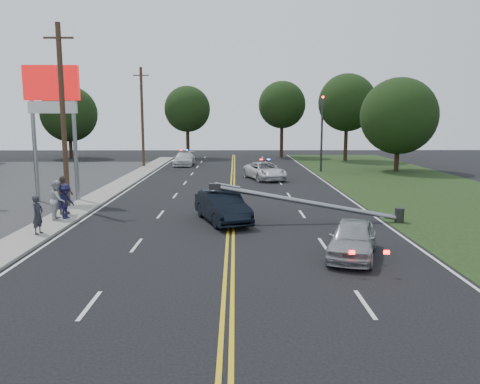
{
  "coord_description": "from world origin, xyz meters",
  "views": [
    {
      "loc": [
        0.21,
        -13.92,
        4.96
      ],
      "look_at": [
        0.42,
        6.72,
        1.7
      ],
      "focal_mm": 35.0,
      "sensor_mm": 36.0,
      "label": 1
    }
  ],
  "objects_px": {
    "fallen_streetlight": "(319,204)",
    "utility_pole_far": "(142,117)",
    "traffic_signal": "(322,127)",
    "bystander_a": "(38,215)",
    "utility_pole_mid": "(63,116)",
    "pylon_sign": "(52,100)",
    "crashed_sedan": "(222,207)",
    "waiting_sedan": "(353,239)",
    "bystander_b": "(58,200)",
    "emergency_a": "(265,171)",
    "emergency_b": "(184,159)",
    "bystander_c": "(65,201)",
    "bystander_d": "(63,195)"
  },
  "relations": [
    {
      "from": "fallen_streetlight",
      "to": "utility_pole_far",
      "type": "height_order",
      "value": "utility_pole_far"
    },
    {
      "from": "traffic_signal",
      "to": "bystander_a",
      "type": "relative_size",
      "value": 4.29
    },
    {
      "from": "traffic_signal",
      "to": "fallen_streetlight",
      "type": "distance_m",
      "value": 22.62
    },
    {
      "from": "traffic_signal",
      "to": "utility_pole_mid",
      "type": "bearing_deg",
      "value": -134.2
    },
    {
      "from": "pylon_sign",
      "to": "crashed_sedan",
      "type": "bearing_deg",
      "value": -29.88
    },
    {
      "from": "waiting_sedan",
      "to": "utility_pole_mid",
      "type": "bearing_deg",
      "value": 163.7
    },
    {
      "from": "utility_pole_far",
      "to": "bystander_b",
      "type": "height_order",
      "value": "utility_pole_far"
    },
    {
      "from": "waiting_sedan",
      "to": "emergency_a",
      "type": "height_order",
      "value": "emergency_a"
    },
    {
      "from": "waiting_sedan",
      "to": "emergency_b",
      "type": "xyz_separation_m",
      "value": [
        -9.66,
        33.3,
        0.05
      ]
    },
    {
      "from": "crashed_sedan",
      "to": "bystander_a",
      "type": "distance_m",
      "value": 8.18
    },
    {
      "from": "crashed_sedan",
      "to": "bystander_b",
      "type": "bearing_deg",
      "value": 158.95
    },
    {
      "from": "traffic_signal",
      "to": "utility_pole_mid",
      "type": "xyz_separation_m",
      "value": [
        -17.5,
        -18.0,
        0.88
      ]
    },
    {
      "from": "utility_pole_far",
      "to": "emergency_a",
      "type": "height_order",
      "value": "utility_pole_far"
    },
    {
      "from": "emergency_a",
      "to": "bystander_c",
      "type": "height_order",
      "value": "bystander_c"
    },
    {
      "from": "pylon_sign",
      "to": "bystander_d",
      "type": "distance_m",
      "value": 6.89
    },
    {
      "from": "traffic_signal",
      "to": "crashed_sedan",
      "type": "relative_size",
      "value": 1.54
    },
    {
      "from": "emergency_b",
      "to": "crashed_sedan",
      "type": "bearing_deg",
      "value": -79.46
    },
    {
      "from": "utility_pole_far",
      "to": "bystander_b",
      "type": "xyz_separation_m",
      "value": [
        0.8,
        -25.56,
        -4.02
      ]
    },
    {
      "from": "pylon_sign",
      "to": "bystander_b",
      "type": "distance_m",
      "value": 7.72
    },
    {
      "from": "fallen_streetlight",
      "to": "bystander_b",
      "type": "bearing_deg",
      "value": 178.01
    },
    {
      "from": "utility_pole_far",
      "to": "waiting_sedan",
      "type": "distance_m",
      "value": 34.7
    },
    {
      "from": "pylon_sign",
      "to": "utility_pole_far",
      "type": "xyz_separation_m",
      "value": [
        1.3,
        20.0,
        -0.91
      ]
    },
    {
      "from": "bystander_c",
      "to": "pylon_sign",
      "type": "bearing_deg",
      "value": 43.07
    },
    {
      "from": "crashed_sedan",
      "to": "bystander_c",
      "type": "bearing_deg",
      "value": 158.01
    },
    {
      "from": "crashed_sedan",
      "to": "bystander_a",
      "type": "height_order",
      "value": "bystander_a"
    },
    {
      "from": "emergency_b",
      "to": "emergency_a",
      "type": "bearing_deg",
      "value": -55.23
    },
    {
      "from": "pylon_sign",
      "to": "bystander_c",
      "type": "bearing_deg",
      "value": -65.98
    },
    {
      "from": "bystander_c",
      "to": "bystander_b",
      "type": "bearing_deg",
      "value": 128.46
    },
    {
      "from": "waiting_sedan",
      "to": "bystander_d",
      "type": "bearing_deg",
      "value": 170.02
    },
    {
      "from": "crashed_sedan",
      "to": "waiting_sedan",
      "type": "height_order",
      "value": "crashed_sedan"
    },
    {
      "from": "pylon_sign",
      "to": "bystander_a",
      "type": "bearing_deg",
      "value": -74.47
    },
    {
      "from": "waiting_sedan",
      "to": "bystander_c",
      "type": "distance_m",
      "value": 13.95
    },
    {
      "from": "utility_pole_mid",
      "to": "emergency_a",
      "type": "height_order",
      "value": "utility_pole_mid"
    },
    {
      "from": "utility_pole_far",
      "to": "bystander_d",
      "type": "xyz_separation_m",
      "value": [
        0.64,
        -24.45,
        -3.98
      ]
    },
    {
      "from": "pylon_sign",
      "to": "bystander_d",
      "type": "height_order",
      "value": "pylon_sign"
    },
    {
      "from": "emergency_a",
      "to": "pylon_sign",
      "type": "bearing_deg",
      "value": -159.57
    },
    {
      "from": "traffic_signal",
      "to": "bystander_a",
      "type": "xyz_separation_m",
      "value": [
        -16.43,
        -24.54,
        -3.26
      ]
    },
    {
      "from": "crashed_sedan",
      "to": "emergency_b",
      "type": "relative_size",
      "value": 0.93
    },
    {
      "from": "traffic_signal",
      "to": "emergency_b",
      "type": "height_order",
      "value": "traffic_signal"
    },
    {
      "from": "fallen_streetlight",
      "to": "waiting_sedan",
      "type": "distance_m",
      "value": 5.62
    },
    {
      "from": "fallen_streetlight",
      "to": "emergency_b",
      "type": "bearing_deg",
      "value": 108.77
    },
    {
      "from": "emergency_b",
      "to": "bystander_b",
      "type": "bearing_deg",
      "value": -96.02
    },
    {
      "from": "utility_pole_far",
      "to": "bystander_b",
      "type": "relative_size",
      "value": 5.28
    },
    {
      "from": "traffic_signal",
      "to": "utility_pole_far",
      "type": "relative_size",
      "value": 0.7
    },
    {
      "from": "utility_pole_far",
      "to": "waiting_sedan",
      "type": "bearing_deg",
      "value": -66.66
    },
    {
      "from": "crashed_sedan",
      "to": "bystander_d",
      "type": "bearing_deg",
      "value": 151.2
    },
    {
      "from": "fallen_streetlight",
      "to": "emergency_b",
      "type": "height_order",
      "value": "fallen_streetlight"
    },
    {
      "from": "utility_pole_far",
      "to": "emergency_a",
      "type": "xyz_separation_m",
      "value": [
        11.83,
        -9.89,
        -4.39
      ]
    },
    {
      "from": "crashed_sedan",
      "to": "utility_pole_far",
      "type": "bearing_deg",
      "value": 89.37
    },
    {
      "from": "bystander_d",
      "to": "utility_pole_far",
      "type": "bearing_deg",
      "value": 36.07
    }
  ]
}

